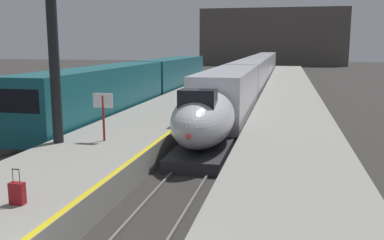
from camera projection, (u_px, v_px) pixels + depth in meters
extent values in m
cube|color=gray|center=(180.00, 108.00, 32.38)|extent=(4.80, 110.00, 1.05)
cube|color=gray|center=(290.00, 111.00, 30.67)|extent=(4.80, 110.00, 1.05)
cube|color=yellow|center=(210.00, 102.00, 31.81)|extent=(0.20, 107.80, 0.01)
cube|color=slate|center=(228.00, 110.00, 34.41)|extent=(0.08, 110.00, 0.12)
cube|color=slate|center=(247.00, 110.00, 34.09)|extent=(0.08, 110.00, 0.12)
cube|color=slate|center=(133.00, 107.00, 36.12)|extent=(0.08, 110.00, 0.12)
cube|color=slate|center=(150.00, 107.00, 35.80)|extent=(0.08, 110.00, 0.12)
ellipsoid|color=silver|center=(204.00, 118.00, 20.05)|extent=(2.78, 6.70, 2.56)
cube|color=#28282D|center=(203.00, 152.00, 20.00)|extent=(2.46, 5.70, 0.55)
cube|color=black|center=(198.00, 100.00, 18.42)|extent=(1.59, 1.00, 0.90)
sphere|color=#F24C4C|center=(189.00, 136.00, 16.94)|extent=(0.28, 0.28, 0.28)
cube|color=silver|center=(229.00, 92.00, 28.67)|extent=(2.90, 14.00, 3.05)
cube|color=black|center=(209.00, 84.00, 28.88)|extent=(0.04, 11.90, 0.80)
cube|color=black|center=(251.00, 85.00, 28.28)|extent=(0.04, 11.90, 0.80)
cube|color=silver|center=(229.00, 111.00, 28.90)|extent=(2.92, 13.30, 0.24)
cube|color=black|center=(219.00, 132.00, 24.68)|extent=(2.03, 2.20, 0.56)
cube|color=black|center=(236.00, 109.00, 33.30)|extent=(2.03, 2.20, 0.56)
cube|color=silver|center=(250.00, 75.00, 44.63)|extent=(2.90, 18.00, 3.05)
cube|color=black|center=(237.00, 70.00, 44.84)|extent=(0.04, 15.84, 0.80)
cube|color=black|center=(264.00, 70.00, 44.24)|extent=(0.04, 15.84, 0.80)
cube|color=black|center=(244.00, 99.00, 39.07)|extent=(2.03, 2.20, 0.56)
cube|color=black|center=(254.00, 87.00, 50.83)|extent=(2.03, 2.20, 0.56)
cube|color=silver|center=(261.00, 66.00, 62.52)|extent=(2.90, 18.00, 3.05)
cube|color=black|center=(251.00, 62.00, 62.72)|extent=(0.04, 15.84, 0.80)
cube|color=black|center=(271.00, 63.00, 62.12)|extent=(0.04, 15.84, 0.80)
cube|color=black|center=(258.00, 82.00, 56.95)|extent=(2.03, 2.20, 0.56)
cube|color=black|center=(263.00, 76.00, 68.72)|extent=(2.03, 2.20, 0.56)
cube|color=silver|center=(267.00, 61.00, 80.40)|extent=(2.90, 18.00, 3.05)
cube|color=black|center=(259.00, 58.00, 80.61)|extent=(0.04, 15.84, 0.80)
cube|color=black|center=(274.00, 58.00, 80.01)|extent=(0.04, 15.84, 0.80)
cube|color=black|center=(265.00, 73.00, 74.83)|extent=(2.03, 2.20, 0.56)
cube|color=black|center=(268.00, 69.00, 86.60)|extent=(2.03, 2.20, 0.56)
cube|color=#145660|center=(101.00, 93.00, 27.91)|extent=(2.85, 18.00, 3.30)
cube|color=black|center=(17.00, 101.00, 19.19)|extent=(2.28, 0.08, 1.10)
cube|color=black|center=(81.00, 85.00, 28.12)|extent=(0.04, 15.30, 0.90)
cube|color=black|center=(121.00, 85.00, 27.53)|extent=(0.04, 15.30, 0.90)
cube|color=black|center=(57.00, 140.00, 22.71)|extent=(2.00, 2.00, 0.52)
cube|color=black|center=(132.00, 108.00, 33.78)|extent=(2.00, 2.00, 0.52)
cube|color=#145660|center=(174.00, 74.00, 45.80)|extent=(2.85, 18.00, 3.30)
cylinder|color=black|center=(53.00, 35.00, 17.82)|extent=(0.44, 0.44, 9.16)
cube|color=maroon|center=(17.00, 193.00, 11.38)|extent=(0.40, 0.22, 0.60)
cylinder|color=#262628|center=(13.00, 176.00, 11.32)|extent=(0.02, 0.02, 0.36)
cylinder|color=#262628|center=(19.00, 176.00, 11.28)|extent=(0.02, 0.02, 0.36)
cube|color=#262628|center=(15.00, 169.00, 11.26)|extent=(0.22, 0.03, 0.02)
cylinder|color=maroon|center=(104.00, 118.00, 18.79)|extent=(0.10, 0.10, 2.00)
cube|color=white|center=(103.00, 100.00, 18.65)|extent=(0.90, 0.06, 0.64)
cube|color=#4C4742|center=(272.00, 37.00, 104.66)|extent=(36.00, 2.00, 14.00)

